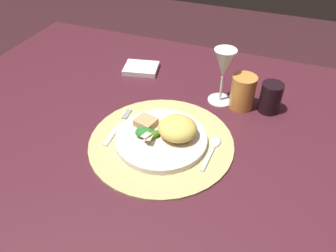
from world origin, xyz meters
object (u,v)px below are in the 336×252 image
(dinner_plate, at_px, (161,139))
(spoon, at_px, (213,147))
(dining_table, at_px, (156,149))
(wine_glass, at_px, (224,66))
(amber_tumbler, at_px, (243,92))
(napkin, at_px, (141,68))
(dark_tumbler, at_px, (271,98))
(fork, at_px, (117,128))

(dinner_plate, height_order, spoon, dinner_plate)
(dining_table, distance_m, wine_glass, 0.33)
(spoon, relative_size, wine_glass, 0.79)
(spoon, bearing_deg, amber_tumbler, 82.45)
(napkin, relative_size, amber_tumbler, 1.13)
(amber_tumbler, height_order, dark_tumbler, amber_tumbler)
(dinner_plate, xyz_separation_m, wine_glass, (0.10, 0.25, 0.11))
(dinner_plate, bearing_deg, spoon, 11.20)
(amber_tumbler, distance_m, dark_tumbler, 0.08)
(fork, bearing_deg, dark_tumbler, 33.21)
(napkin, xyz_separation_m, dark_tumbler, (0.45, -0.08, 0.04))
(dining_table, height_order, napkin, napkin)
(dining_table, relative_size, wine_glass, 8.06)
(dining_table, height_order, dark_tumbler, dark_tumbler)
(amber_tumbler, bearing_deg, wine_glass, 175.10)
(spoon, distance_m, napkin, 0.46)
(dinner_plate, height_order, napkin, dinner_plate)
(dinner_plate, relative_size, spoon, 1.78)
(dinner_plate, bearing_deg, dark_tumbler, 45.73)
(dining_table, bearing_deg, wine_glass, 45.68)
(dark_tumbler, bearing_deg, dining_table, -151.78)
(dinner_plate, distance_m, napkin, 0.39)
(dining_table, bearing_deg, fork, -131.94)
(dining_table, bearing_deg, amber_tumbler, 34.65)
(dinner_plate, bearing_deg, wine_glass, 68.46)
(dinner_plate, height_order, fork, dinner_plate)
(wine_glass, distance_m, amber_tumbler, 0.10)
(dining_table, xyz_separation_m, spoon, (0.19, -0.06, 0.13))
(amber_tumbler, bearing_deg, dark_tumbler, 6.59)
(dinner_plate, distance_m, spoon, 0.14)
(napkin, bearing_deg, dinner_plate, -57.54)
(wine_glass, bearing_deg, dark_tumbler, 1.43)
(fork, relative_size, wine_glass, 0.95)
(dining_table, height_order, wine_glass, wine_glass)
(fork, xyz_separation_m, amber_tumbler, (0.30, 0.24, 0.04))
(fork, relative_size, amber_tumbler, 1.60)
(dining_table, bearing_deg, napkin, 122.47)
(dining_table, relative_size, dinner_plate, 5.75)
(dining_table, relative_size, dark_tumbler, 15.32)
(spoon, xyz_separation_m, dark_tumbler, (0.11, 0.22, 0.04))
(dinner_plate, xyz_separation_m, amber_tumbler, (0.16, 0.24, 0.04))
(spoon, height_order, amber_tumbler, amber_tumbler)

